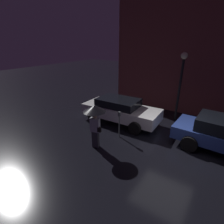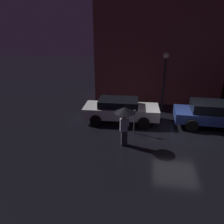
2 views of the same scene
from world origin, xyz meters
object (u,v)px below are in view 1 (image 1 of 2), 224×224
object	(u,v)px
parked_car_white	(120,110)
pedestrian_with_umbrella	(95,115)
parking_meter	(119,122)
street_lamp_near	(181,77)

from	to	relation	value
parked_car_white	pedestrian_with_umbrella	size ratio (longest dim) A/B	2.28
parking_meter	street_lamp_near	xyz separation A→B (m)	(1.73, 3.78, 1.80)
pedestrian_with_umbrella	street_lamp_near	xyz separation A→B (m)	(2.13, 5.15, 1.06)
street_lamp_near	pedestrian_with_umbrella	bearing A→B (deg)	-112.49
parked_car_white	pedestrian_with_umbrella	distance (m)	3.07
parked_car_white	pedestrian_with_umbrella	xyz separation A→B (m)	(0.52, -2.92, 0.82)
pedestrian_with_umbrella	street_lamp_near	world-z (taller)	street_lamp_near
pedestrian_with_umbrella	parking_meter	world-z (taller)	pedestrian_with_umbrella
parked_car_white	parking_meter	world-z (taller)	parked_car_white
pedestrian_with_umbrella	street_lamp_near	distance (m)	5.67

